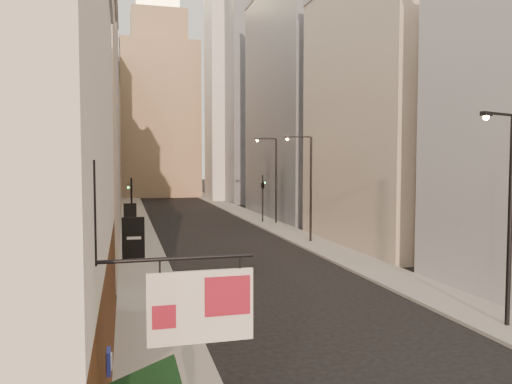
% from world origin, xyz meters
% --- Properties ---
extents(sidewalk_left, '(3.00, 140.00, 0.15)m').
position_xyz_m(sidewalk_left, '(-6.50, 55.00, 0.07)').
color(sidewalk_left, gray).
rests_on(sidewalk_left, ground).
extents(sidewalk_right, '(3.00, 140.00, 0.15)m').
position_xyz_m(sidewalk_right, '(6.50, 55.00, 0.07)').
color(sidewalk_right, gray).
rests_on(sidewalk_right, ground).
extents(left_bldg_beige, '(8.00, 12.00, 16.00)m').
position_xyz_m(left_bldg_beige, '(-12.00, 26.00, 8.00)').
color(left_bldg_beige, '#BCA793').
rests_on(left_bldg_beige, ground).
extents(left_bldg_grey, '(8.00, 16.00, 20.00)m').
position_xyz_m(left_bldg_grey, '(-12.00, 42.00, 10.00)').
color(left_bldg_grey, '#A6A5AA').
rests_on(left_bldg_grey, ground).
extents(left_bldg_tan, '(8.00, 18.00, 17.00)m').
position_xyz_m(left_bldg_tan, '(-12.00, 60.00, 8.50)').
color(left_bldg_tan, tan).
rests_on(left_bldg_tan, ground).
extents(left_bldg_wingrid, '(8.00, 20.00, 24.00)m').
position_xyz_m(left_bldg_wingrid, '(-12.00, 80.00, 12.00)').
color(left_bldg_wingrid, gray).
rests_on(left_bldg_wingrid, ground).
extents(right_bldg_beige, '(8.00, 16.00, 20.00)m').
position_xyz_m(right_bldg_beige, '(12.00, 30.00, 10.00)').
color(right_bldg_beige, '#BCA793').
rests_on(right_bldg_beige, ground).
extents(right_bldg_wingrid, '(8.00, 20.00, 26.00)m').
position_xyz_m(right_bldg_wingrid, '(12.00, 50.00, 13.00)').
color(right_bldg_wingrid, gray).
rests_on(right_bldg_wingrid, ground).
extents(highrise, '(21.00, 23.00, 51.20)m').
position_xyz_m(highrise, '(18.00, 78.00, 25.66)').
color(highrise, gray).
rests_on(highrise, ground).
extents(clock_tower, '(14.00, 14.00, 44.90)m').
position_xyz_m(clock_tower, '(-1.00, 92.00, 17.63)').
color(clock_tower, tan).
rests_on(clock_tower, ground).
extents(white_tower, '(8.00, 8.00, 41.50)m').
position_xyz_m(white_tower, '(10.00, 78.00, 18.61)').
color(white_tower, silver).
rests_on(white_tower, ground).
extents(streetlamp_near, '(2.04, 0.87, 8.10)m').
position_xyz_m(streetlamp_near, '(6.18, 11.12, 4.63)').
color(streetlamp_near, black).
rests_on(streetlamp_near, ground).
extents(streetlamp_mid, '(2.10, 0.87, 8.34)m').
position_xyz_m(streetlamp_mid, '(6.25, 32.10, 4.76)').
color(streetlamp_mid, black).
rests_on(streetlamp_mid, ground).
extents(streetlamp_far, '(2.15, 1.10, 8.76)m').
position_xyz_m(streetlamp_far, '(7.12, 44.12, 5.00)').
color(streetlamp_far, black).
rests_on(streetlamp_far, ground).
extents(traffic_light_left, '(0.54, 0.43, 5.00)m').
position_xyz_m(traffic_light_left, '(-7.02, 38.77, 3.42)').
color(traffic_light_left, black).
rests_on(traffic_light_left, ground).
extents(traffic_light_right, '(0.64, 0.63, 5.00)m').
position_xyz_m(traffic_light_right, '(6.24, 45.18, 3.77)').
color(traffic_light_right, black).
rests_on(traffic_light_right, ground).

